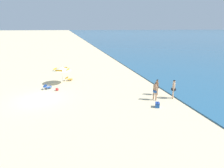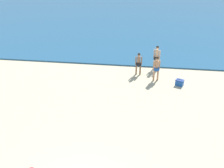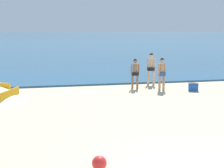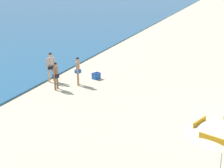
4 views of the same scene
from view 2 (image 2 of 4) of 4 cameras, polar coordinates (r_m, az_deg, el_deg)
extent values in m
cylinder|color=#D8A87F|center=(18.67, 9.59, 4.67)|extent=(0.13, 0.13, 0.88)
cylinder|color=#D8A87F|center=(18.53, 10.41, 4.42)|extent=(0.13, 0.13, 0.88)
cylinder|color=black|center=(18.43, 10.12, 5.86)|extent=(0.44, 0.44, 0.18)
cylinder|color=#D8A87F|center=(18.32, 10.19, 6.71)|extent=(0.24, 0.24, 0.62)
cylinder|color=#D8A87F|center=(18.43, 9.60, 6.83)|extent=(0.10, 0.10, 0.66)
cylinder|color=#D8A87F|center=(18.23, 10.78, 6.49)|extent=(0.10, 0.10, 0.66)
sphere|color=#D8A87F|center=(18.17, 10.31, 8.09)|extent=(0.24, 0.24, 0.24)
sphere|color=black|center=(18.16, 10.32, 8.18)|extent=(0.22, 0.22, 0.22)
cylinder|color=tan|center=(16.86, 9.48, 2.02)|extent=(0.12, 0.12, 0.82)
cylinder|color=tan|center=(16.98, 10.37, 2.13)|extent=(0.12, 0.12, 0.82)
cylinder|color=#1E51A3|center=(16.75, 10.04, 3.41)|extent=(0.41, 0.41, 0.17)
cylinder|color=tan|center=(16.64, 10.12, 4.26)|extent=(0.23, 0.23, 0.58)
cylinder|color=tan|center=(16.56, 9.47, 4.14)|extent=(0.09, 0.09, 0.61)
cylinder|color=tan|center=(16.73, 10.75, 4.27)|extent=(0.09, 0.09, 0.61)
sphere|color=tan|center=(16.48, 10.24, 5.65)|extent=(0.22, 0.22, 0.22)
sphere|color=black|center=(16.47, 10.25, 5.74)|extent=(0.20, 0.20, 0.20)
cylinder|color=#8C6042|center=(17.63, 5.54, 3.36)|extent=(0.11, 0.11, 0.77)
cylinder|color=#8C6042|center=(17.64, 6.43, 3.32)|extent=(0.11, 0.11, 0.77)
cylinder|color=black|center=(17.47, 6.05, 4.56)|extent=(0.39, 0.39, 0.16)
cylinder|color=#8C6042|center=(17.38, 6.09, 5.33)|extent=(0.21, 0.21, 0.55)
cylinder|color=#8C6042|center=(17.38, 5.45, 5.31)|extent=(0.08, 0.08, 0.58)
cylinder|color=#8C6042|center=(17.39, 6.73, 5.25)|extent=(0.08, 0.08, 0.58)
sphere|color=#8C6042|center=(17.23, 6.16, 6.60)|extent=(0.21, 0.21, 0.21)
sphere|color=black|center=(17.22, 6.16, 6.68)|extent=(0.19, 0.19, 0.19)
cube|color=#1E56A8|center=(16.71, 15.10, 0.21)|extent=(0.58, 0.51, 0.32)
cube|color=navy|center=(16.62, 15.18, 0.82)|extent=(0.59, 0.52, 0.08)
cylinder|color=black|center=(16.60, 15.20, 0.99)|extent=(0.32, 0.16, 0.02)
camera|label=1|loc=(17.02, 71.34, 5.45)|focal=29.28mm
camera|label=3|loc=(6.81, -63.64, -33.19)|focal=51.77mm
camera|label=4|loc=(17.40, -58.60, 9.10)|focal=52.21mm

